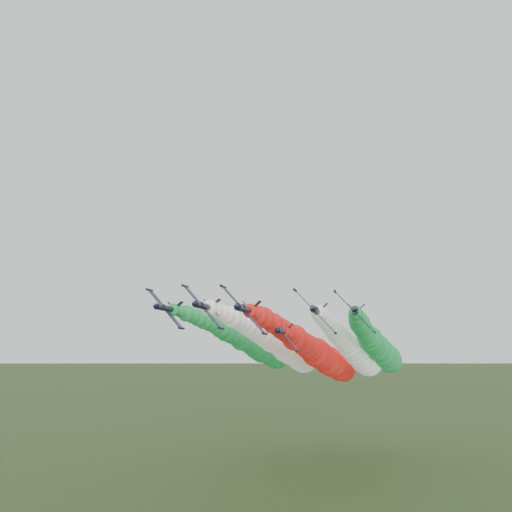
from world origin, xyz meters
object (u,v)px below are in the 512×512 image
Objects in this scene: jet_outer_right at (378,348)px; jet_outer_left at (252,344)px; jet_lead at (313,351)px; jet_trail at (328,359)px; jet_inner_left at (283,346)px; jet_inner_right at (356,350)px.

jet_outer_left is at bearing -177.02° from jet_outer_right.
jet_lead is 23.74m from jet_outer_right.
jet_outer_right is 17.51m from jet_trail.
jet_outer_right is (27.58, 8.04, -0.48)m from jet_inner_left.
jet_outer_right is (38.20, 1.99, -0.99)m from jet_outer_left.
jet_inner_left is 1.01× the size of jet_outer_right.
jet_inner_left is 1.01× the size of jet_outer_left.
jet_lead is 1.00× the size of jet_inner_right.
jet_inner_left is at bearing -163.75° from jet_outer_right.
jet_inner_right is 1.01× the size of jet_outer_right.
jet_inner_right is (11.32, 11.91, -0.03)m from jet_lead.
jet_inner_right is (21.03, 4.34, -1.26)m from jet_inner_left.
jet_inner_right is 7.56m from jet_outer_right.
jet_inner_right is 1.01× the size of jet_outer_left.
jet_inner_right is at bearing -3.10° from jet_outer_left.
jet_lead is at bearing -138.85° from jet_outer_right.
jet_inner_left reaches higher than jet_trail.
jet_lead is at bearing -133.54° from jet_inner_right.
jet_lead is 1.00× the size of jet_trail.
jet_inner_left is 12.24m from jet_outer_left.
jet_lead is 12.37m from jet_inner_left.
jet_inner_left is at bearing -128.28° from jet_trail.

